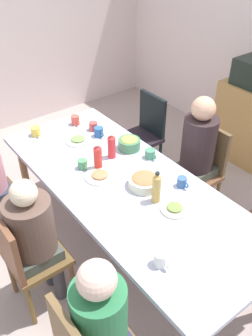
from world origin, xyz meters
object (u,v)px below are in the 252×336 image
Objects in this scene: chair_1 at (201,167)px; side_cabinet at (248,123)px; cup_6 at (75,120)px; chair_3 at (26,256)px; dining_table at (126,190)px; cup_4 at (94,126)px; chair_2 at (145,131)px; bottle_1 at (112,146)px; person_0 at (102,322)px; person_1 at (197,149)px; plate_2 at (100,176)px; cup_7 at (150,154)px; cup_3 at (99,132)px; bottle_2 at (98,157)px; cup_5 at (161,259)px; plate_1 at (175,208)px; plate_0 at (78,140)px; cup_0 at (36,131)px; bowl_0 at (129,143)px; cup_2 at (182,182)px; bowl_1 at (145,181)px; cup_1 at (83,164)px; bottle_0 at (156,188)px; person_3 at (34,233)px.

side_cabinet is (-0.32, 1.13, -0.06)m from chair_1.
chair_3 is at bearing -45.16° from cup_6.
cup_4 reaches higher than dining_table.
chair_2 is 1.00× the size of chair_3.
person_0 is at bearing -37.49° from bottle_1.
person_1 is 0.92m from plate_2.
bottle_1 is at bearing -129.19° from cup_7.
cup_7 is at bearing 15.05° from cup_3.
cup_3 is 0.52× the size of bottle_1.
cup_4 is at bearing 150.51° from bottle_2.
cup_3 is 1.01× the size of cup_5.
bottle_1 is (-0.37, 1.00, 0.33)m from chair_3.
plate_1 is at bearing -31.67° from chair_2.
plate_1 is at bearing 65.34° from chair_3.
person_1 is at bearing -75.34° from side_cabinet.
dining_table is 2.75× the size of side_cabinet.
plate_0 is 2.03× the size of cup_4.
dining_table is 20.21× the size of cup_0.
plate_1 is at bearing -57.22° from person_1.
plate_0 reaches higher than dining_table.
cup_7 is at bearing 14.51° from bowl_0.
bottle_2 reaches higher than plate_2.
chair_2 is at bearing 180.00° from chair_1.
bottle_1 is (-0.65, -0.20, 0.07)m from cup_2.
chair_2 is 3.88× the size of bottle_2.
person_1 is 1.68m from chair_3.
person_0 is at bearing -31.91° from cup_4.
chair_1 reaches higher than plate_0.
bowl_1 is at bearing -3.67° from cup_6.
bowl_0 is at bearing 8.86° from cup_4.
cup_1 is (0.38, -0.19, 0.02)m from plate_0.
plate_2 is at bearing -27.74° from bottle_2.
person_0 is at bearing 6.33° from chair_3.
cup_1 is at bearing -92.26° from bottle_1.
bowl_1 is 0.39m from cup_7.
chair_1 is 0.73× the size of person_1.
cup_4 is (-0.12, 0.02, -0.00)m from cup_3.
cup_1 is (-0.19, -0.05, 0.02)m from plate_2.
plate_2 reaches higher than dining_table.
cup_7 is (-0.90, 0.69, -0.01)m from cup_5.
cup_3 is 1.03m from bottle_0.
cup_4 reaches higher than cup_2.
person_3 is 10.08× the size of cup_1.
cup_0 is at bearing -103.25° from chair_2.
chair_1 is at bearing -74.22° from side_cabinet.
dining_table is 0.79m from person_1.
person_1 is 5.27× the size of plate_0.
plate_0 and plate_2 have the same top height.
cup_6 is 1.34m from bottle_0.
chair_3 is 3.84× the size of plate_0.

